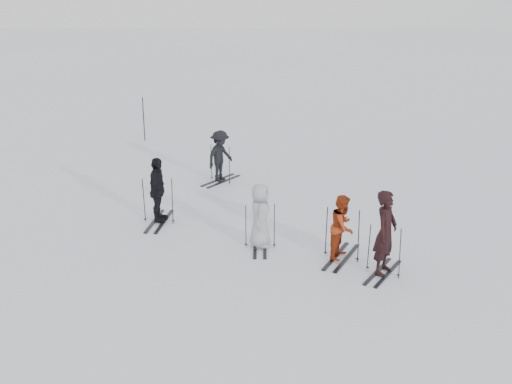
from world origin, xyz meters
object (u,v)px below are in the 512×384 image
at_px(skier_near_dark, 385,234).
at_px(skier_uphill_far, 220,157).
at_px(skier_uphill_left, 158,191).
at_px(skier_grey, 260,216).
at_px(piste_marker, 144,119).
at_px(skier_red, 343,228).

distance_m(skier_near_dark, skier_uphill_far, 7.97).
bearing_deg(skier_uphill_far, skier_near_dark, -111.87).
bearing_deg(skier_uphill_left, skier_grey, -112.83).
bearing_deg(piste_marker, skier_red, -59.17).
xyz_separation_m(skier_grey, skier_uphill_far, (-1.30, 5.28, 0.02)).
bearing_deg(skier_uphill_left, skier_red, -108.23).
bearing_deg(skier_grey, skier_uphill_left, 60.22).
bearing_deg(skier_near_dark, skier_uphill_left, 92.13).
bearing_deg(skier_red, skier_uphill_far, 54.95).
xyz_separation_m(skier_uphill_left, piste_marker, (-1.87, 8.89, -0.02)).
relative_size(skier_grey, skier_uphill_left, 0.90).
bearing_deg(skier_near_dark, piste_marker, 63.40).
relative_size(skier_near_dark, skier_uphill_far, 1.18).
distance_m(skier_red, piste_marker, 13.08).
xyz_separation_m(skier_red, skier_uphill_far, (-3.30, 5.96, 0.05)).
relative_size(skier_near_dark, skier_grey, 1.21).
height_order(skier_uphill_left, piste_marker, skier_uphill_left).
relative_size(skier_red, skier_grey, 0.97).
distance_m(skier_near_dark, piste_marker, 14.25).
relative_size(skier_uphill_left, piste_marker, 1.02).
bearing_deg(skier_red, piste_marker, 56.83).
bearing_deg(piste_marker, skier_uphill_left, -78.13).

